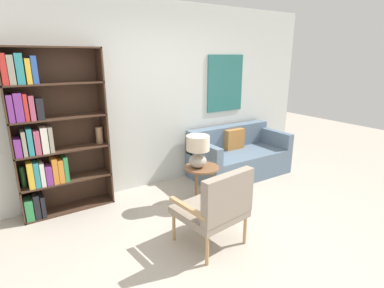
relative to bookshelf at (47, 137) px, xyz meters
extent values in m
plane|color=#B2A899|center=(1.27, -1.85, -1.00)|extent=(14.00, 14.00, 0.00)
cube|color=silver|center=(1.27, 0.18, 0.35)|extent=(6.40, 0.06, 2.70)
cube|color=#286B66|center=(2.83, 0.14, 0.50)|extent=(0.73, 0.02, 0.93)
cube|color=#422B1E|center=(-0.38, 0.00, 0.02)|extent=(0.02, 0.30, 2.04)
cube|color=#422B1E|center=(0.70, 0.00, 0.02)|extent=(0.02, 0.30, 2.04)
cube|color=#422B1E|center=(0.16, 0.00, 1.03)|extent=(1.10, 0.30, 0.02)
cube|color=#422B1E|center=(0.16, 0.00, -0.99)|extent=(1.10, 0.30, 0.02)
cube|color=#422B1E|center=(0.16, 0.15, 0.02)|extent=(1.10, 0.01, 2.04)
cube|color=#422B1E|center=(0.16, 0.00, -0.58)|extent=(1.10, 0.30, 0.02)
cube|color=#338C4C|center=(-0.31, -0.03, -0.85)|extent=(0.09, 0.21, 0.26)
cube|color=black|center=(-0.23, -0.01, -0.83)|extent=(0.06, 0.25, 0.31)
cube|color=black|center=(-0.16, -0.01, -0.85)|extent=(0.05, 0.25, 0.27)
cube|color=#422B1E|center=(0.16, 0.00, -0.18)|extent=(1.10, 0.30, 0.02)
cylinder|color=#194723|center=(-0.32, 0.00, -0.44)|extent=(0.06, 0.06, 0.26)
cube|color=gold|center=(-0.24, -0.05, -0.41)|extent=(0.06, 0.18, 0.32)
cube|color=teal|center=(-0.18, -0.02, -0.42)|extent=(0.06, 0.23, 0.31)
cube|color=silver|center=(-0.12, -0.02, -0.43)|extent=(0.05, 0.24, 0.29)
cube|color=#7A338C|center=(-0.05, -0.04, -0.45)|extent=(0.07, 0.20, 0.24)
cube|color=orange|center=(0.03, -0.01, -0.41)|extent=(0.06, 0.24, 0.32)
cube|color=orange|center=(0.09, -0.02, -0.43)|extent=(0.06, 0.23, 0.29)
cube|color=#338C4C|center=(0.15, -0.02, -0.41)|extent=(0.05, 0.23, 0.32)
cube|color=#422B1E|center=(0.16, 0.00, 0.23)|extent=(1.10, 0.30, 0.02)
cube|color=#7A338C|center=(-0.32, -0.02, -0.06)|extent=(0.07, 0.24, 0.21)
cube|color=gray|center=(-0.25, -0.02, -0.02)|extent=(0.04, 0.23, 0.29)
cube|color=teal|center=(-0.19, -0.04, -0.01)|extent=(0.06, 0.19, 0.32)
cube|color=#B24C6B|center=(-0.12, -0.04, -0.03)|extent=(0.06, 0.19, 0.28)
cube|color=silver|center=(-0.04, -0.04, -0.01)|extent=(0.07, 0.20, 0.31)
cube|color=gray|center=(0.03, -0.04, -0.01)|extent=(0.05, 0.19, 0.31)
cylinder|color=#8C6B4C|center=(0.62, 0.00, -0.06)|extent=(0.09, 0.09, 0.22)
cube|color=#422B1E|center=(0.16, 0.00, 0.63)|extent=(1.10, 0.30, 0.02)
cube|color=#7A338C|center=(-0.33, -0.05, 0.39)|extent=(0.06, 0.18, 0.30)
cube|color=#7A338C|center=(-0.25, -0.05, 0.39)|extent=(0.08, 0.17, 0.32)
cube|color=red|center=(-0.18, -0.02, 0.39)|extent=(0.04, 0.23, 0.30)
cube|color=#B24C6B|center=(-0.12, -0.02, 0.38)|extent=(0.05, 0.23, 0.28)
cube|color=black|center=(-0.04, -0.05, 0.36)|extent=(0.08, 0.18, 0.25)
cube|color=red|center=(-0.33, -0.05, 0.80)|extent=(0.06, 0.17, 0.33)
cube|color=gray|center=(-0.26, -0.04, 0.80)|extent=(0.06, 0.19, 0.31)
cube|color=teal|center=(-0.18, -0.02, 0.80)|extent=(0.08, 0.23, 0.33)
cube|color=gold|center=(-0.10, -0.03, 0.78)|extent=(0.05, 0.21, 0.27)
cube|color=#2D56A8|center=(-0.04, -0.05, 0.79)|extent=(0.06, 0.17, 0.30)
cylinder|color=tan|center=(1.51, -1.29, -0.84)|extent=(0.04, 0.04, 0.33)
cylinder|color=tan|center=(0.97, -1.35, -0.84)|extent=(0.04, 0.04, 0.33)
cylinder|color=tan|center=(1.57, -1.82, -0.84)|extent=(0.04, 0.04, 0.33)
cylinder|color=tan|center=(1.03, -1.88, -0.84)|extent=(0.04, 0.04, 0.33)
cube|color=gray|center=(1.27, -1.59, -0.63)|extent=(0.69, 0.68, 0.08)
cube|color=gray|center=(1.30, -1.84, -0.36)|extent=(0.63, 0.17, 0.46)
cube|color=tan|center=(1.56, -1.55, -0.49)|extent=(0.12, 0.55, 0.04)
cube|color=tan|center=(0.98, -1.62, -0.49)|extent=(0.12, 0.55, 0.04)
cube|color=slate|center=(2.83, -0.31, -0.79)|extent=(1.62, 0.83, 0.42)
cube|color=slate|center=(2.83, 0.00, -0.40)|extent=(1.62, 0.20, 0.38)
cube|color=slate|center=(2.08, -0.31, -0.45)|extent=(0.12, 0.83, 0.26)
cube|color=slate|center=(3.59, -0.31, -0.45)|extent=(0.12, 0.83, 0.26)
cube|color=#B27538|center=(2.83, -0.15, -0.41)|extent=(0.36, 0.12, 0.34)
cylinder|color=brown|center=(1.71, -0.81, -0.48)|extent=(0.46, 0.46, 0.02)
cylinder|color=brown|center=(1.71, -0.67, -0.75)|extent=(0.03, 0.03, 0.50)
cylinder|color=brown|center=(1.59, -0.88, -0.75)|extent=(0.03, 0.03, 0.50)
cylinder|color=brown|center=(1.83, -0.88, -0.75)|extent=(0.03, 0.03, 0.50)
ellipsoid|color=#A59E93|center=(1.66, -0.79, -0.38)|extent=(0.23, 0.23, 0.17)
cylinder|color=tan|center=(1.66, -0.79, -0.27)|extent=(0.02, 0.02, 0.06)
cylinder|color=beige|center=(1.66, -0.79, -0.14)|extent=(0.30, 0.30, 0.20)
camera|label=1|loc=(-0.42, -3.86, 0.94)|focal=28.00mm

